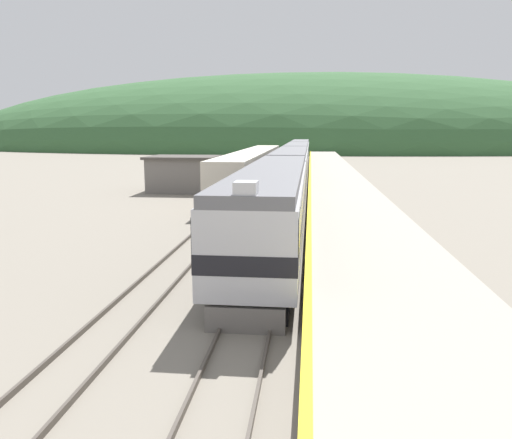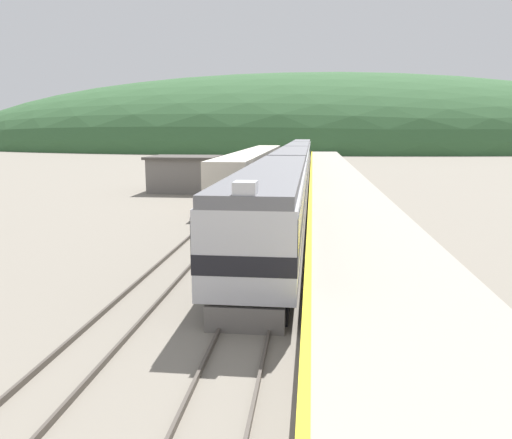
# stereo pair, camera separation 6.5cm
# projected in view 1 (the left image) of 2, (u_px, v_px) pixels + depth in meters

# --- Properties ---
(track_main) EXTENTS (1.52, 180.00, 0.16)m
(track_main) POSITION_uv_depth(u_px,v_px,m) (297.00, 173.00, 66.55)
(track_main) COLOR #4C443D
(track_main) RESTS_ON ground
(track_siding) EXTENTS (1.52, 180.00, 0.16)m
(track_siding) POSITION_uv_depth(u_px,v_px,m) (268.00, 173.00, 66.97)
(track_siding) COLOR #4C443D
(track_siding) RESTS_ON ground
(platform) EXTENTS (5.54, 140.00, 1.05)m
(platform) POSITION_uv_depth(u_px,v_px,m) (338.00, 187.00, 46.44)
(platform) COLOR #9E9689
(platform) RESTS_ON ground
(distant_hills) EXTENTS (236.57, 106.46, 46.60)m
(distant_hills) POSITION_uv_depth(u_px,v_px,m) (305.00, 148.00, 163.52)
(distant_hills) COLOR #335B33
(distant_hills) RESTS_ON ground
(station_shed) EXTENTS (6.51, 5.45, 3.32)m
(station_shed) POSITION_uv_depth(u_px,v_px,m) (184.00, 173.00, 47.14)
(station_shed) COLOR slate
(station_shed) RESTS_ON ground
(express_train_lead_car) EXTENTS (3.00, 21.87, 4.32)m
(express_train_lead_car) POSITION_uv_depth(u_px,v_px,m) (273.00, 204.00, 24.25)
(express_train_lead_car) COLOR black
(express_train_lead_car) RESTS_ON ground
(carriage_second) EXTENTS (2.99, 20.10, 3.96)m
(carriage_second) POSITION_uv_depth(u_px,v_px,m) (291.00, 169.00, 45.88)
(carriage_second) COLOR black
(carriage_second) RESTS_ON ground
(carriage_third) EXTENTS (2.99, 20.10, 3.96)m
(carriage_third) POSITION_uv_depth(u_px,v_px,m) (297.00, 157.00, 66.41)
(carriage_third) COLOR black
(carriage_third) RESTS_ON ground
(carriage_fourth) EXTENTS (2.99, 20.10, 3.96)m
(carriage_fourth) POSITION_uv_depth(u_px,v_px,m) (300.00, 151.00, 86.95)
(carriage_fourth) COLOR black
(carriage_fourth) RESTS_ON ground
(siding_train) EXTENTS (2.90, 35.68, 3.70)m
(siding_train) POSITION_uv_depth(u_px,v_px,m) (253.00, 169.00, 49.92)
(siding_train) COLOR black
(siding_train) RESTS_ON ground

